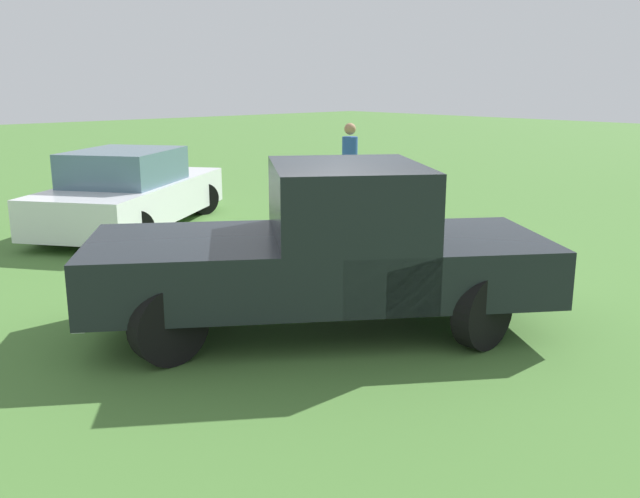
{
  "coord_description": "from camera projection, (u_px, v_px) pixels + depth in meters",
  "views": [
    {
      "loc": [
        -5.78,
        -6.06,
        2.65
      ],
      "look_at": [
        -0.97,
        -0.76,
        0.9
      ],
      "focal_mm": 38.53,
      "sensor_mm": 36.0,
      "label": 1
    }
  ],
  "objects": [
    {
      "name": "sedan_far",
      "position": [
        131.0,
        192.0,
        12.6
      ],
      "size": [
        4.8,
        4.19,
        1.46
      ],
      "rotation": [
        0.0,
        0.0,
        0.63
      ],
      "color": "black",
      "rests_on": "ground_plane"
    },
    {
      "name": "pickup_truck",
      "position": [
        332.0,
        246.0,
        7.37
      ],
      "size": [
        5.06,
        4.3,
        1.81
      ],
      "rotation": [
        0.0,
        0.0,
        2.54
      ],
      "color": "black",
      "rests_on": "ground_plane"
    },
    {
      "name": "person_bystander",
      "position": [
        350.0,
        161.0,
        14.25
      ],
      "size": [
        0.37,
        0.37,
        1.82
      ],
      "rotation": [
        0.0,
        0.0,
        4.54
      ],
      "color": "navy",
      "rests_on": "ground_plane"
    },
    {
      "name": "ground_plane",
      "position": [
        336.0,
        295.0,
        8.76
      ],
      "size": [
        80.0,
        80.0,
        0.0
      ],
      "primitive_type": "plane",
      "color": "#477533"
    }
  ]
}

